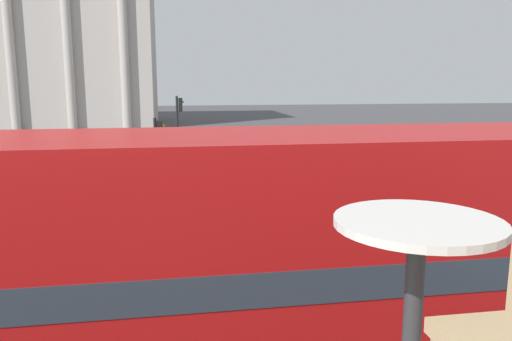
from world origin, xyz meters
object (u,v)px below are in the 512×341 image
Objects in this scene: car_black at (96,197)px; car_white at (130,163)px; pedestrian_white at (373,186)px; traffic_light_mid at (158,151)px; traffic_light_far at (179,125)px; pedestrian_grey at (484,197)px; pedestrian_olive at (262,186)px; traffic_light_near at (432,194)px; pedestrian_yellow at (296,221)px; double_decker_bus at (268,262)px; cafe_dining_table at (415,271)px; plaza_building_left at (31,29)px.

car_black is 1.00× the size of car_white.
car_white is 2.43× the size of pedestrian_white.
traffic_light_mid is 0.86× the size of traffic_light_far.
pedestrian_grey reaches higher than pedestrian_olive.
traffic_light_far is (-6.16, 14.49, 0.60)m from traffic_light_near.
pedestrian_grey is 1.02× the size of pedestrian_olive.
car_white is 14.18m from pedestrian_yellow.
double_decker_bus is 11.87m from pedestrian_olive.
cafe_dining_table is 24.38m from traffic_light_far.
car_black is 13.95m from pedestrian_grey.
traffic_light_near reaches higher than car_white.
pedestrian_white reaches higher than pedestrian_grey.
plaza_building_left is (-16.58, 53.86, 8.25)m from double_decker_bus.
cafe_dining_table is 0.17× the size of car_black.
pedestrian_white reaches higher than car_white.
traffic_light_near is 12.07m from car_black.
pedestrian_yellow is at bearing 77.76° from cafe_dining_table.
car_white is at bearing 105.88° from double_decker_bus.
pedestrian_yellow is (3.19, -12.25, -1.80)m from traffic_light_far.
pedestrian_white is (10.41, -1.23, 0.30)m from car_black.
traffic_light_near is at bearing -154.49° from pedestrian_grey.
pedestrian_white is (4.00, 3.98, 0.08)m from pedestrian_yellow.
traffic_light_near is 1.86× the size of pedestrian_white.
traffic_light_mid is 0.86× the size of car_black.
traffic_light_mid is at bearing -46.63° from car_white.
plaza_building_left is at bearing 172.80° from pedestrian_white.
traffic_light_far reaches higher than pedestrian_white.
traffic_light_far is at bearing -174.09° from pedestrian_white.
plaza_building_left reaches higher than pedestrian_white.
plaza_building_left is at bearing -125.08° from pedestrian_olive.
plaza_building_left is 8.46× the size of traffic_light_near.
traffic_light_far is at bearing 82.79° from traffic_light_mid.
traffic_light_near is 6.40m from pedestrian_white.
pedestrian_yellow is (-2.97, 2.24, -1.20)m from traffic_light_near.
traffic_light_mid reaches higher than car_black.
double_decker_bus is at bearing -137.88° from traffic_light_near.
double_decker_bus is 6.93m from traffic_light_near.
pedestrian_white is at bearing 80.64° from traffic_light_near.
double_decker_bus is 56.95m from plaza_building_left.
pedestrian_olive is (5.57, -8.21, 0.27)m from car_white.
traffic_light_far is at bearing 2.67° from pedestrian_yellow.
pedestrian_yellow is at bearing -75.42° from traffic_light_far.
plaza_building_left reaches higher than double_decker_bus.
traffic_light_far is (-1.02, 19.13, 0.35)m from double_decker_bus.
double_decker_bus reaches higher than pedestrian_yellow.
car_white is 2.50× the size of pedestrian_olive.
cafe_dining_table reaches higher than traffic_light_mid.
double_decker_bus is 12.56m from pedestrian_white.
traffic_light_near reaches higher than pedestrian_olive.
plaza_building_left is at bearing 114.13° from traffic_light_far.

